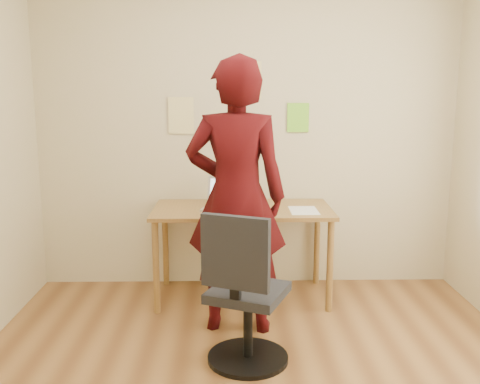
{
  "coord_description": "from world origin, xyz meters",
  "views": [
    {
      "loc": [
        -0.15,
        -2.73,
        1.65
      ],
      "look_at": [
        -0.07,
        0.95,
        0.95
      ],
      "focal_mm": 40.0,
      "sensor_mm": 36.0,
      "label": 1
    }
  ],
  "objects_px": {
    "phone": "(267,213)",
    "person": "(236,197)",
    "laptop": "(225,202)",
    "office_chair": "(244,301)",
    "desk": "(242,219)"
  },
  "relations": [
    {
      "from": "laptop",
      "to": "phone",
      "type": "xyz_separation_m",
      "value": [
        0.31,
        -0.2,
        -0.05
      ]
    },
    {
      "from": "desk",
      "to": "person",
      "type": "distance_m",
      "value": 0.63
    },
    {
      "from": "laptop",
      "to": "person",
      "type": "height_order",
      "value": "person"
    },
    {
      "from": "desk",
      "to": "person",
      "type": "height_order",
      "value": "person"
    },
    {
      "from": "office_chair",
      "to": "laptop",
      "type": "bearing_deg",
      "value": 119.65
    },
    {
      "from": "person",
      "to": "desk",
      "type": "bearing_deg",
      "value": -90.8
    },
    {
      "from": "laptop",
      "to": "office_chair",
      "type": "height_order",
      "value": "laptop"
    },
    {
      "from": "laptop",
      "to": "person",
      "type": "xyz_separation_m",
      "value": [
        0.08,
        -0.55,
        0.15
      ]
    },
    {
      "from": "laptop",
      "to": "phone",
      "type": "distance_m",
      "value": 0.38
    },
    {
      "from": "phone",
      "to": "desk",
      "type": "bearing_deg",
      "value": 121.73
    },
    {
      "from": "phone",
      "to": "person",
      "type": "xyz_separation_m",
      "value": [
        -0.24,
        -0.35,
        0.2
      ]
    },
    {
      "from": "laptop",
      "to": "phone",
      "type": "relative_size",
      "value": 3.03
    },
    {
      "from": "phone",
      "to": "person",
      "type": "height_order",
      "value": "person"
    },
    {
      "from": "desk",
      "to": "laptop",
      "type": "height_order",
      "value": "laptop"
    },
    {
      "from": "phone",
      "to": "person",
      "type": "relative_size",
      "value": 0.07
    }
  ]
}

